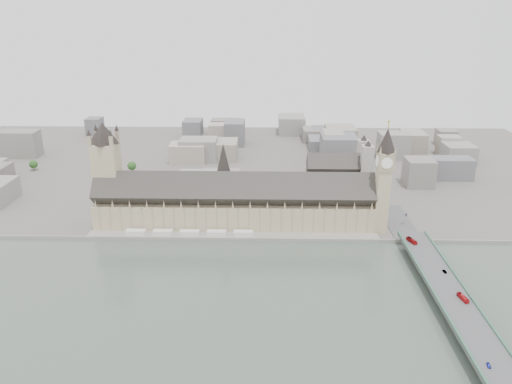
{
  "coord_description": "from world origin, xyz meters",
  "views": [
    {
      "loc": [
        31.46,
        -426.01,
        198.79
      ],
      "look_at": [
        20.65,
        36.72,
        28.57
      ],
      "focal_mm": 35.0,
      "sensor_mm": 36.0,
      "label": 1
    }
  ],
  "objects_px": {
    "car_blue": "(489,365)",
    "car_approach": "(406,215)",
    "westminster_abbey": "(339,177)",
    "palace_of_westminster": "(234,204)",
    "red_bus_north": "(412,241)",
    "elizabeth_tower": "(384,174)",
    "victoria_tower": "(107,169)",
    "westminster_bridge": "(437,278)",
    "car_silver": "(445,271)",
    "red_bus_south": "(463,298)"
  },
  "relations": [
    {
      "from": "red_bus_south",
      "to": "car_approach",
      "type": "height_order",
      "value": "red_bus_south"
    },
    {
      "from": "elizabeth_tower",
      "to": "car_silver",
      "type": "xyz_separation_m",
      "value": [
        29.32,
        -95.56,
        -47.08
      ]
    },
    {
      "from": "elizabeth_tower",
      "to": "red_bus_north",
      "type": "bearing_deg",
      "value": -67.47
    },
    {
      "from": "westminster_bridge",
      "to": "red_bus_south",
      "type": "height_order",
      "value": "red_bus_south"
    },
    {
      "from": "westminster_abbey",
      "to": "palace_of_westminster",
      "type": "bearing_deg",
      "value": -145.83
    },
    {
      "from": "car_silver",
      "to": "car_approach",
      "type": "height_order",
      "value": "car_silver"
    },
    {
      "from": "victoria_tower",
      "to": "car_approach",
      "type": "height_order",
      "value": "victoria_tower"
    },
    {
      "from": "red_bus_north",
      "to": "red_bus_south",
      "type": "distance_m",
      "value": 90.44
    },
    {
      "from": "palace_of_westminster",
      "to": "red_bus_north",
      "type": "bearing_deg",
      "value": -19.59
    },
    {
      "from": "car_approach",
      "to": "westminster_abbey",
      "type": "bearing_deg",
      "value": 148.9
    },
    {
      "from": "elizabeth_tower",
      "to": "car_silver",
      "type": "relative_size",
      "value": 23.56
    },
    {
      "from": "car_approach",
      "to": "westminster_bridge",
      "type": "bearing_deg",
      "value": -71.69
    },
    {
      "from": "red_bus_south",
      "to": "westminster_bridge",
      "type": "bearing_deg",
      "value": 85.89
    },
    {
      "from": "victoria_tower",
      "to": "westminster_abbey",
      "type": "height_order",
      "value": "victoria_tower"
    },
    {
      "from": "elizabeth_tower",
      "to": "red_bus_south",
      "type": "height_order",
      "value": "elizabeth_tower"
    },
    {
      "from": "car_approach",
      "to": "red_bus_south",
      "type": "bearing_deg",
      "value": -69.06
    },
    {
      "from": "car_approach",
      "to": "elizabeth_tower",
      "type": "bearing_deg",
      "value": -130.49
    },
    {
      "from": "palace_of_westminster",
      "to": "car_approach",
      "type": "distance_m",
      "value": 167.26
    },
    {
      "from": "victoria_tower",
      "to": "red_bus_north",
      "type": "distance_m",
      "value": 288.26
    },
    {
      "from": "palace_of_westminster",
      "to": "car_silver",
      "type": "height_order",
      "value": "palace_of_westminster"
    },
    {
      "from": "westminster_abbey",
      "to": "car_approach",
      "type": "relative_size",
      "value": 13.22
    },
    {
      "from": "elizabeth_tower",
      "to": "westminster_abbey",
      "type": "height_order",
      "value": "elizabeth_tower"
    },
    {
      "from": "car_silver",
      "to": "westminster_bridge",
      "type": "bearing_deg",
      "value": 169.25
    },
    {
      "from": "victoria_tower",
      "to": "car_silver",
      "type": "xyz_separation_m",
      "value": [
        289.32,
        -113.56,
        -44.2
      ]
    },
    {
      "from": "westminster_bridge",
      "to": "elizabeth_tower",
      "type": "bearing_deg",
      "value": 104.11
    },
    {
      "from": "palace_of_westminster",
      "to": "westminster_abbey",
      "type": "xyz_separation_m",
      "value": [
        110.92,
        75.3,
        2.38
      ]
    },
    {
      "from": "car_blue",
      "to": "red_bus_south",
      "type": "bearing_deg",
      "value": 91.31
    },
    {
      "from": "car_blue",
      "to": "car_approach",
      "type": "distance_m",
      "value": 218.27
    },
    {
      "from": "car_approach",
      "to": "victoria_tower",
      "type": "bearing_deg",
      "value": -159.66
    },
    {
      "from": "red_bus_north",
      "to": "car_approach",
      "type": "relative_size",
      "value": 2.4
    },
    {
      "from": "palace_of_westminster",
      "to": "red_bus_north",
      "type": "distance_m",
      "value": 166.14
    },
    {
      "from": "westminster_bridge",
      "to": "palace_of_westminster",
      "type": "bearing_deg",
      "value": 146.51
    },
    {
      "from": "westminster_abbey",
      "to": "red_bus_south",
      "type": "bearing_deg",
      "value": -75.69
    },
    {
      "from": "elizabeth_tower",
      "to": "car_silver",
      "type": "distance_m",
      "value": 110.49
    },
    {
      "from": "car_blue",
      "to": "victoria_tower",
      "type": "bearing_deg",
      "value": 151.59
    },
    {
      "from": "elizabeth_tower",
      "to": "car_approach",
      "type": "bearing_deg",
      "value": 28.73
    },
    {
      "from": "westminster_bridge",
      "to": "red_bus_south",
      "type": "distance_m",
      "value": 39.08
    },
    {
      "from": "red_bus_north",
      "to": "car_silver",
      "type": "distance_m",
      "value": 52.87
    },
    {
      "from": "victoria_tower",
      "to": "westminster_bridge",
      "type": "bearing_deg",
      "value": -21.78
    },
    {
      "from": "red_bus_south",
      "to": "car_silver",
      "type": "height_order",
      "value": "red_bus_south"
    },
    {
      "from": "red_bus_north",
      "to": "car_blue",
      "type": "xyz_separation_m",
      "value": [
        0.63,
        -158.38,
        -0.93
      ]
    },
    {
      "from": "westminster_bridge",
      "to": "victoria_tower",
      "type": "bearing_deg",
      "value": 158.22
    },
    {
      "from": "victoria_tower",
      "to": "car_approach",
      "type": "distance_m",
      "value": 292.17
    },
    {
      "from": "red_bus_south",
      "to": "car_blue",
      "type": "height_order",
      "value": "red_bus_south"
    },
    {
      "from": "victoria_tower",
      "to": "palace_of_westminster",
      "type": "bearing_deg",
      "value": -2.96
    },
    {
      "from": "elizabeth_tower",
      "to": "car_silver",
      "type": "bearing_deg",
      "value": -72.95
    },
    {
      "from": "elizabeth_tower",
      "to": "car_blue",
      "type": "xyz_separation_m",
      "value": [
        18.83,
        -202.26,
        -47.05
      ]
    },
    {
      "from": "elizabeth_tower",
      "to": "car_approach",
      "type": "height_order",
      "value": "elizabeth_tower"
    },
    {
      "from": "red_bus_north",
      "to": "car_approach",
      "type": "height_order",
      "value": "red_bus_north"
    },
    {
      "from": "red_bus_north",
      "to": "palace_of_westminster",
      "type": "bearing_deg",
      "value": 140.13
    }
  ]
}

